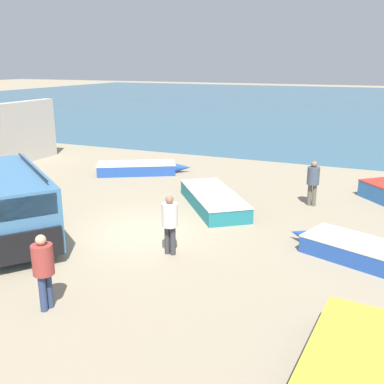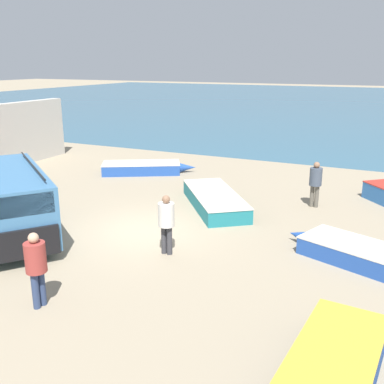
# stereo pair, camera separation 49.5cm
# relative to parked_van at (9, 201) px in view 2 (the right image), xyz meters

# --- Properties ---
(ground_plane) EXTENTS (200.00, 200.00, 0.00)m
(ground_plane) POSITION_rel_parked_van_xyz_m (3.48, 2.09, -1.16)
(ground_plane) COLOR gray
(sea_water) EXTENTS (120.00, 80.00, 0.01)m
(sea_water) POSITION_rel_parked_van_xyz_m (3.48, 54.09, -1.16)
(sea_water) COLOR #33607A
(sea_water) RESTS_ON ground_plane
(parked_van) EXTENTS (5.44, 4.76, 2.23)m
(parked_van) POSITION_rel_parked_van_xyz_m (0.00, 0.00, 0.00)
(parked_van) COLOR teal
(parked_van) RESTS_ON ground_plane
(fishing_rowboat_0) EXTENTS (3.96, 4.75, 0.56)m
(fishing_rowboat_0) POSITION_rel_parked_van_xyz_m (4.55, 5.50, -0.88)
(fishing_rowboat_0) COLOR #1E757F
(fishing_rowboat_0) RESTS_ON ground_plane
(fishing_rowboat_1) EXTENTS (3.96, 2.45, 0.51)m
(fishing_rowboat_1) POSITION_rel_parked_van_xyz_m (9.99, 2.63, -0.90)
(fishing_rowboat_1) COLOR #234CA3
(fishing_rowboat_1) RESTS_ON ground_plane
(fishing_rowboat_2) EXTENTS (4.41, 3.09, 0.53)m
(fishing_rowboat_2) POSITION_rel_parked_van_xyz_m (-0.55, 8.88, -0.90)
(fishing_rowboat_2) COLOR #234CA3
(fishing_rowboat_2) RESTS_ON ground_plane
(fishing_rowboat_3) EXTENTS (1.63, 4.37, 0.62)m
(fishing_rowboat_3) POSITION_rel_parked_van_xyz_m (10.11, -2.95, -0.85)
(fishing_rowboat_3) COLOR navy
(fishing_rowboat_3) RESTS_ON ground_plane
(fishing_rowboat_5) EXTENTS (4.04, 2.30, 0.53)m
(fishing_rowboat_5) POSITION_rel_parked_van_xyz_m (-4.63, 4.44, -0.90)
(fishing_rowboat_5) COLOR navy
(fishing_rowboat_5) RESTS_ON ground_plane
(fisherman_0) EXTENTS (0.45, 0.45, 1.73)m
(fisherman_0) POSITION_rel_parked_van_xyz_m (8.00, 7.04, -0.13)
(fisherman_0) COLOR #5B564C
(fisherman_0) RESTS_ON ground_plane
(fisherman_2) EXTENTS (0.46, 0.46, 1.76)m
(fisherman_2) POSITION_rel_parked_van_xyz_m (3.83, -2.86, -0.11)
(fisherman_2) COLOR navy
(fisherman_2) RESTS_ON ground_plane
(fisherman_3) EXTENTS (0.46, 0.46, 1.73)m
(fisherman_3) POSITION_rel_parked_van_xyz_m (5.03, 0.88, -0.12)
(fisherman_3) COLOR #38383D
(fisherman_3) RESTS_ON ground_plane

